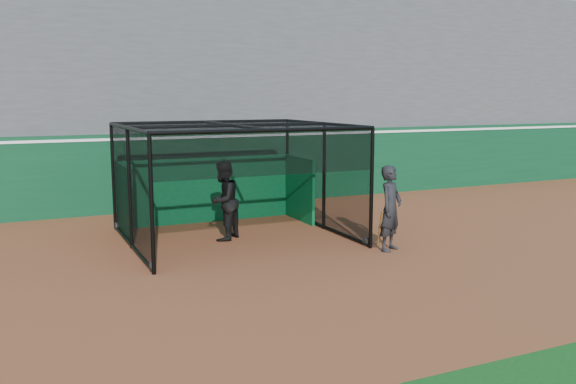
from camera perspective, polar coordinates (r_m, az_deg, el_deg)
name	(u,v)px	position (r m, az deg, el deg)	size (l,w,h in m)	color
ground	(294,274)	(12.80, 0.60, -7.70)	(120.00, 120.00, 0.00)	brown
outfield_wall	(184,169)	(20.41, -9.68, 2.12)	(50.00, 0.50, 2.50)	#0A3B1F
grandstand	(155,75)	(23.95, -12.30, 10.68)	(50.00, 7.85, 8.95)	#4C4C4F
batting_cage	(233,182)	(15.81, -5.13, 0.89)	(5.39, 4.94, 2.93)	black
batter	(223,201)	(15.68, -6.06, -0.81)	(1.00, 0.78, 2.05)	black
on_deck_player	(390,208)	(14.72, 9.57, -1.53)	(0.89, 0.81, 2.05)	black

